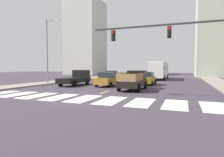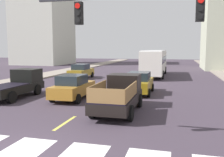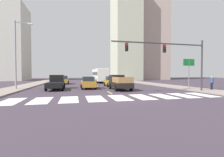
% 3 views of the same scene
% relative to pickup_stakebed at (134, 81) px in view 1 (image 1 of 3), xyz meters
% --- Properties ---
extents(ground_plane, '(160.00, 160.00, 0.00)m').
position_rel_pickup_stakebed_xyz_m(ground_plane, '(-1.98, -7.08, -0.94)').
color(ground_plane, '#3E333F').
extents(sidewalk_right, '(3.37, 110.00, 0.15)m').
position_rel_pickup_stakebed_xyz_m(sidewalk_right, '(9.78, 10.92, -0.86)').
color(sidewalk_right, gray).
rests_on(sidewalk_right, ground).
extents(sidewalk_left, '(3.37, 110.00, 0.15)m').
position_rel_pickup_stakebed_xyz_m(sidewalk_left, '(-13.75, 10.92, -0.86)').
color(sidewalk_left, gray).
rests_on(sidewalk_left, ground).
extents(crosswalk_stripe_0, '(1.46, 3.55, 0.01)m').
position_rel_pickup_stakebed_xyz_m(crosswalk_stripe_0, '(-10.50, -7.08, -0.93)').
color(crosswalk_stripe_0, white).
rests_on(crosswalk_stripe_0, ground).
extents(crosswalk_stripe_1, '(1.46, 3.55, 0.01)m').
position_rel_pickup_stakebed_xyz_m(crosswalk_stripe_1, '(-8.37, -7.08, -0.93)').
color(crosswalk_stripe_1, white).
rests_on(crosswalk_stripe_1, ground).
extents(crosswalk_stripe_2, '(1.46, 3.55, 0.01)m').
position_rel_pickup_stakebed_xyz_m(crosswalk_stripe_2, '(-6.24, -7.08, -0.93)').
color(crosswalk_stripe_2, white).
rests_on(crosswalk_stripe_2, ground).
extents(crosswalk_stripe_3, '(1.46, 3.55, 0.01)m').
position_rel_pickup_stakebed_xyz_m(crosswalk_stripe_3, '(-4.11, -7.08, -0.93)').
color(crosswalk_stripe_3, white).
rests_on(crosswalk_stripe_3, ground).
extents(crosswalk_stripe_4, '(1.46, 3.55, 0.01)m').
position_rel_pickup_stakebed_xyz_m(crosswalk_stripe_4, '(-1.98, -7.08, -0.93)').
color(crosswalk_stripe_4, white).
rests_on(crosswalk_stripe_4, ground).
extents(crosswalk_stripe_5, '(1.46, 3.55, 0.01)m').
position_rel_pickup_stakebed_xyz_m(crosswalk_stripe_5, '(0.15, -7.08, -0.93)').
color(crosswalk_stripe_5, white).
rests_on(crosswalk_stripe_5, ground).
extents(crosswalk_stripe_6, '(1.46, 3.55, 0.01)m').
position_rel_pickup_stakebed_xyz_m(crosswalk_stripe_6, '(2.27, -7.08, -0.93)').
color(crosswalk_stripe_6, white).
rests_on(crosswalk_stripe_6, ground).
extents(crosswalk_stripe_7, '(1.46, 3.55, 0.01)m').
position_rel_pickup_stakebed_xyz_m(crosswalk_stripe_7, '(4.40, -7.08, -0.93)').
color(crosswalk_stripe_7, white).
rests_on(crosswalk_stripe_7, ground).
extents(crosswalk_stripe_8, '(1.46, 3.55, 0.01)m').
position_rel_pickup_stakebed_xyz_m(crosswalk_stripe_8, '(6.53, -7.08, -0.93)').
color(crosswalk_stripe_8, white).
rests_on(crosswalk_stripe_8, ground).
extents(lane_dash_0, '(0.16, 2.40, 0.01)m').
position_rel_pickup_stakebed_xyz_m(lane_dash_0, '(-1.98, -3.08, -0.93)').
color(lane_dash_0, '#D6CA4E').
rests_on(lane_dash_0, ground).
extents(lane_dash_1, '(0.16, 2.40, 0.01)m').
position_rel_pickup_stakebed_xyz_m(lane_dash_1, '(-1.98, 1.92, -0.93)').
color(lane_dash_1, '#D6CA4E').
rests_on(lane_dash_1, ground).
extents(lane_dash_2, '(0.16, 2.40, 0.01)m').
position_rel_pickup_stakebed_xyz_m(lane_dash_2, '(-1.98, 6.92, -0.93)').
color(lane_dash_2, '#D6CA4E').
rests_on(lane_dash_2, ground).
extents(lane_dash_3, '(0.16, 2.40, 0.01)m').
position_rel_pickup_stakebed_xyz_m(lane_dash_3, '(-1.98, 11.92, -0.93)').
color(lane_dash_3, '#D6CA4E').
rests_on(lane_dash_3, ground).
extents(lane_dash_4, '(0.16, 2.40, 0.01)m').
position_rel_pickup_stakebed_xyz_m(lane_dash_4, '(-1.98, 16.92, -0.93)').
color(lane_dash_4, '#D6CA4E').
rests_on(lane_dash_4, ground).
extents(lane_dash_5, '(0.16, 2.40, 0.01)m').
position_rel_pickup_stakebed_xyz_m(lane_dash_5, '(-1.98, 21.92, -0.93)').
color(lane_dash_5, '#D6CA4E').
rests_on(lane_dash_5, ground).
extents(lane_dash_6, '(0.16, 2.40, 0.01)m').
position_rel_pickup_stakebed_xyz_m(lane_dash_6, '(-1.98, 26.92, -0.93)').
color(lane_dash_6, '#D6CA4E').
rests_on(lane_dash_6, ground).
extents(lane_dash_7, '(0.16, 2.40, 0.01)m').
position_rel_pickup_stakebed_xyz_m(lane_dash_7, '(-1.98, 31.92, -0.93)').
color(lane_dash_7, '#D6CA4E').
rests_on(lane_dash_7, ground).
extents(pickup_stakebed, '(2.18, 5.20, 1.96)m').
position_rel_pickup_stakebed_xyz_m(pickup_stakebed, '(0.00, 0.00, 0.00)').
color(pickup_stakebed, black).
rests_on(pickup_stakebed, ground).
extents(pickup_dark, '(2.18, 5.20, 1.96)m').
position_rel_pickup_stakebed_xyz_m(pickup_dark, '(-8.19, 2.14, -0.02)').
color(pickup_dark, black).
rests_on(pickup_dark, ground).
extents(city_bus, '(2.72, 10.80, 3.32)m').
position_rel_pickup_stakebed_xyz_m(city_bus, '(0.31, 18.74, 1.02)').
color(city_bus, silver).
rests_on(city_bus, ground).
extents(sedan_near_left, '(2.02, 4.40, 1.72)m').
position_rel_pickup_stakebed_xyz_m(sedan_near_left, '(0.27, 5.68, -0.08)').
color(sedan_near_left, '#9B7817').
rests_on(sedan_near_left, ground).
extents(sedan_far, '(2.02, 4.40, 1.72)m').
position_rel_pickup_stakebed_xyz_m(sedan_far, '(-7.95, 14.18, -0.08)').
color(sedan_far, olive).
rests_on(sedan_far, ground).
extents(sedan_near_right, '(2.02, 4.40, 1.72)m').
position_rel_pickup_stakebed_xyz_m(sedan_near_right, '(-3.91, 2.32, -0.08)').
color(sedan_near_right, '#AC7526').
rests_on(sedan_near_right, ground).
extents(traffic_signal_gantry, '(10.96, 0.27, 6.00)m').
position_rel_pickup_stakebed_xyz_m(traffic_signal_gantry, '(5.07, -4.72, 3.34)').
color(traffic_signal_gantry, '#2D2D33').
rests_on(traffic_signal_gantry, ground).
extents(streetlight_left, '(2.20, 0.28, 9.00)m').
position_rel_pickup_stakebed_xyz_m(streetlight_left, '(-13.09, 2.70, 4.03)').
color(streetlight_left, gray).
rests_on(streetlight_left, ground).
extents(block_mid_left, '(10.58, 11.81, 24.56)m').
position_rel_pickup_stakebed_xyz_m(block_mid_left, '(-26.55, 38.55, 11.34)').
color(block_mid_left, beige).
rests_on(block_mid_left, ground).
extents(block_mid_right, '(8.72, 10.30, 33.51)m').
position_rel_pickup_stakebed_xyz_m(block_mid_right, '(11.76, 32.89, 15.82)').
color(block_mid_right, '#AFB39A').
rests_on(block_mid_right, ground).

